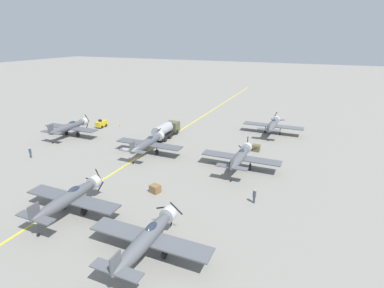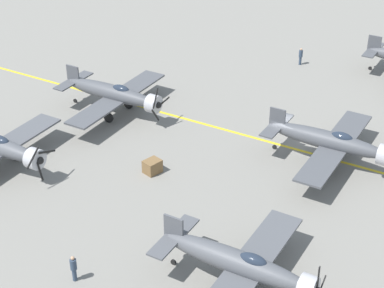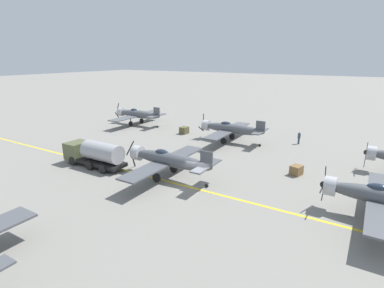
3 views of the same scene
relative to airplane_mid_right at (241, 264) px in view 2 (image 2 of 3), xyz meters
The scene contains 8 objects.
ground_plane 17.35m from the airplane_mid_right, 166.59° to the right, with size 400.00×400.00×0.00m, color gray.
taxiway_stripe 17.35m from the airplane_mid_right, 166.59° to the right, with size 0.30×160.00×0.01m, color yellow.
airplane_mid_right is the anchor object (origin of this frame).
airplane_near_center 24.19m from the airplane_mid_right, 126.65° to the right, with size 12.00×9.98×3.66m.
airplane_mid_center 15.95m from the airplane_mid_right, behind, with size 12.00×9.98×3.65m.
ground_crew_walking 9.89m from the airplane_mid_right, 65.06° to the right, with size 0.40×0.40×1.81m.
ground_crew_inspecting 34.28m from the airplane_mid_right, 164.06° to the right, with size 0.39×0.39×1.80m.
supply_crate_mid_lane 14.09m from the airplane_mid_right, 125.52° to the right, with size 1.24×1.03×1.03m, color brown.
Camera 2 is at (42.46, 15.64, 26.46)m, focal length 60.00 mm.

